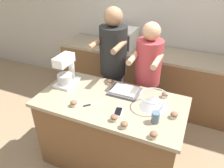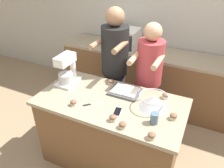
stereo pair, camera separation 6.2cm
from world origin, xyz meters
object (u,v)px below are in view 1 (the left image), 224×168
at_px(person_left, 113,71).
at_px(microwave_oven, 121,38).
at_px(cell_phone, 118,112).
at_px(knife, 92,104).
at_px(drinking_glass, 155,117).
at_px(cupcake_4, 124,125).
at_px(mixing_bowl, 154,101).
at_px(cupcake_5, 74,103).
at_px(baking_tray, 125,91).
at_px(cupcake_0, 110,82).
at_px(cupcake_1, 174,115).
at_px(stand_mixer, 66,72).
at_px(cupcake_6, 154,135).
at_px(cupcake_3, 165,95).
at_px(person_right, 147,82).
at_px(cupcake_2, 114,118).

bearing_deg(person_left, microwave_oven, 104.87).
xyz_separation_m(cell_phone, knife, (-0.29, 0.01, -0.00)).
height_order(drinking_glass, cupcake_4, drinking_glass).
xyz_separation_m(mixing_bowl, cupcake_5, (-0.74, -0.31, -0.04)).
distance_m(baking_tray, cupcake_0, 0.25).
distance_m(knife, cupcake_1, 0.81).
xyz_separation_m(stand_mixer, cupcake_6, (1.15, -0.45, -0.13)).
relative_size(knife, cupcake_3, 2.42).
relative_size(microwave_oven, cell_phone, 3.00).
distance_m(person_right, microwave_oven, 1.05).
relative_size(baking_tray, cupcake_0, 4.73).
height_order(drinking_glass, cupcake_1, drinking_glass).
bearing_deg(drinking_glass, mixing_bowl, 108.43).
distance_m(cupcake_0, cupcake_1, 0.86).
distance_m(baking_tray, cupcake_3, 0.43).
height_order(stand_mixer, cupcake_3, stand_mixer).
height_order(cupcake_1, cupcake_2, same).
bearing_deg(cupcake_3, cupcake_2, -121.52).
xyz_separation_m(microwave_oven, cupcake_4, (0.72, -1.71, -0.14)).
bearing_deg(cupcake_1, person_right, 124.95).
height_order(person_left, drinking_glass, person_left).
bearing_deg(drinking_glass, cupcake_2, -159.45).
xyz_separation_m(drinking_glass, cupcake_3, (-0.00, 0.44, -0.02)).
height_order(person_right, cupcake_2, person_right).
relative_size(cupcake_3, cupcake_4, 1.00).
bearing_deg(cupcake_0, cupcake_2, -62.57).
relative_size(person_left, cupcake_2, 24.70).
bearing_deg(microwave_oven, cupcake_6, -60.31).
relative_size(stand_mixer, baking_tray, 1.10).
distance_m(knife, cupcake_2, 0.33).
bearing_deg(cupcake_1, cupcake_5, -167.17).
distance_m(cell_phone, cupcake_6, 0.44).
distance_m(mixing_bowl, cupcake_2, 0.45).
bearing_deg(cupcake_4, cupcake_6, -3.56).
bearing_deg(cupcake_5, microwave_oven, 94.90).
height_order(cupcake_0, cupcake_6, same).
distance_m(person_left, cupcake_6, 1.23).
bearing_deg(baking_tray, person_left, 127.88).
bearing_deg(knife, mixing_bowl, 20.36).
xyz_separation_m(mixing_bowl, cell_phone, (-0.29, -0.22, -0.07)).
distance_m(cell_phone, cupcake_5, 0.46).
bearing_deg(person_right, cupcake_5, -121.82).
relative_size(stand_mixer, cupcake_1, 5.20).
bearing_deg(cupcake_3, mixing_bowl, -108.28).
relative_size(baking_tray, cupcake_5, 4.73).
xyz_separation_m(person_right, cupcake_2, (-0.06, -0.89, 0.08)).
bearing_deg(drinking_glass, stand_mixer, 167.27).
bearing_deg(baking_tray, stand_mixer, -172.05).
bearing_deg(cupcake_0, drinking_glass, -34.65).
height_order(mixing_bowl, cupcake_0, mixing_bowl).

